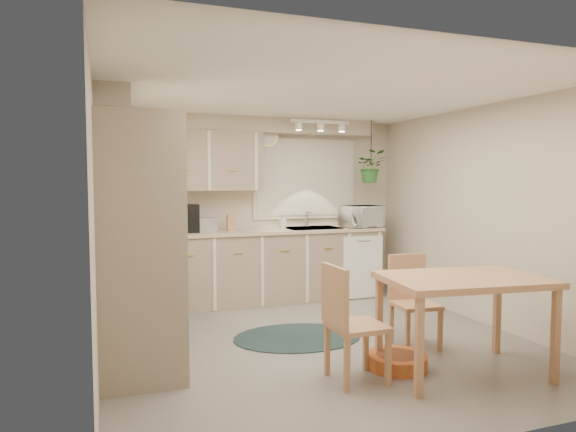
# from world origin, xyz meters

# --- Properties ---
(floor) EXTENTS (4.20, 4.20, 0.00)m
(floor) POSITION_xyz_m (0.00, 0.00, 0.00)
(floor) COLOR slate
(floor) RESTS_ON ground
(ceiling) EXTENTS (4.20, 4.20, 0.00)m
(ceiling) POSITION_xyz_m (0.00, 0.00, 2.40)
(ceiling) COLOR white
(ceiling) RESTS_ON wall_back
(wall_back) EXTENTS (4.00, 0.04, 2.40)m
(wall_back) POSITION_xyz_m (0.00, 2.10, 1.20)
(wall_back) COLOR beige
(wall_back) RESTS_ON floor
(wall_front) EXTENTS (4.00, 0.04, 2.40)m
(wall_front) POSITION_xyz_m (0.00, -2.10, 1.20)
(wall_front) COLOR beige
(wall_front) RESTS_ON floor
(wall_left) EXTENTS (0.04, 4.20, 2.40)m
(wall_left) POSITION_xyz_m (-2.00, 0.00, 1.20)
(wall_left) COLOR beige
(wall_left) RESTS_ON floor
(wall_right) EXTENTS (0.04, 4.20, 2.40)m
(wall_right) POSITION_xyz_m (2.00, 0.00, 1.20)
(wall_right) COLOR beige
(wall_right) RESTS_ON floor
(base_cab_left) EXTENTS (0.60, 1.85, 0.90)m
(base_cab_left) POSITION_xyz_m (-1.70, 0.88, 0.45)
(base_cab_left) COLOR gray
(base_cab_left) RESTS_ON floor
(base_cab_back) EXTENTS (3.60, 0.60, 0.90)m
(base_cab_back) POSITION_xyz_m (-0.20, 1.80, 0.45)
(base_cab_back) COLOR gray
(base_cab_back) RESTS_ON floor
(counter_left) EXTENTS (0.64, 1.89, 0.04)m
(counter_left) POSITION_xyz_m (-1.69, 0.88, 0.92)
(counter_left) COLOR #CAB393
(counter_left) RESTS_ON base_cab_left
(counter_back) EXTENTS (3.64, 0.64, 0.04)m
(counter_back) POSITION_xyz_m (-0.20, 1.79, 0.92)
(counter_back) COLOR #CAB393
(counter_back) RESTS_ON base_cab_back
(oven_stack) EXTENTS (0.65, 0.65, 2.10)m
(oven_stack) POSITION_xyz_m (-1.68, -0.38, 1.05)
(oven_stack) COLOR gray
(oven_stack) RESTS_ON floor
(wall_oven_face) EXTENTS (0.02, 0.56, 0.58)m
(wall_oven_face) POSITION_xyz_m (-1.35, -0.38, 1.05)
(wall_oven_face) COLOR white
(wall_oven_face) RESTS_ON oven_stack
(upper_cab_left) EXTENTS (0.35, 2.00, 0.75)m
(upper_cab_left) POSITION_xyz_m (-1.82, 1.00, 1.83)
(upper_cab_left) COLOR gray
(upper_cab_left) RESTS_ON wall_left
(upper_cab_back) EXTENTS (2.00, 0.35, 0.75)m
(upper_cab_back) POSITION_xyz_m (-1.00, 1.93, 1.83)
(upper_cab_back) COLOR gray
(upper_cab_back) RESTS_ON wall_back
(soffit_left) EXTENTS (0.30, 2.00, 0.20)m
(soffit_left) POSITION_xyz_m (-1.85, 1.00, 2.30)
(soffit_left) COLOR beige
(soffit_left) RESTS_ON wall_left
(soffit_back) EXTENTS (3.60, 0.30, 0.20)m
(soffit_back) POSITION_xyz_m (-0.20, 1.95, 2.30)
(soffit_back) COLOR beige
(soffit_back) RESTS_ON wall_back
(cooktop) EXTENTS (0.52, 0.58, 0.02)m
(cooktop) POSITION_xyz_m (-1.68, 0.30, 0.94)
(cooktop) COLOR white
(cooktop) RESTS_ON counter_left
(range_hood) EXTENTS (0.40, 0.60, 0.14)m
(range_hood) POSITION_xyz_m (-1.70, 0.30, 1.40)
(range_hood) COLOR white
(range_hood) RESTS_ON upper_cab_left
(window_blinds) EXTENTS (1.40, 0.02, 1.00)m
(window_blinds) POSITION_xyz_m (0.70, 2.07, 1.60)
(window_blinds) COLOR silver
(window_blinds) RESTS_ON wall_back
(window_frame) EXTENTS (1.50, 0.02, 1.10)m
(window_frame) POSITION_xyz_m (0.70, 2.08, 1.60)
(window_frame) COLOR beige
(window_frame) RESTS_ON wall_back
(sink) EXTENTS (0.70, 0.48, 0.10)m
(sink) POSITION_xyz_m (0.70, 1.80, 0.90)
(sink) COLOR #9B9DA2
(sink) RESTS_ON counter_back
(dishwasher_front) EXTENTS (0.58, 0.02, 0.83)m
(dishwasher_front) POSITION_xyz_m (1.30, 1.49, 0.42)
(dishwasher_front) COLOR white
(dishwasher_front) RESTS_ON base_cab_back
(track_light_bar) EXTENTS (0.80, 0.04, 0.04)m
(track_light_bar) POSITION_xyz_m (0.70, 1.55, 2.33)
(track_light_bar) COLOR white
(track_light_bar) RESTS_ON ceiling
(wall_clock) EXTENTS (0.30, 0.03, 0.30)m
(wall_clock) POSITION_xyz_m (0.15, 2.07, 2.18)
(wall_clock) COLOR #E8C852
(wall_clock) RESTS_ON wall_back
(dining_table) EXTENTS (1.37, 0.99, 0.80)m
(dining_table) POSITION_xyz_m (0.81, -1.14, 0.40)
(dining_table) COLOR #AA7855
(dining_table) RESTS_ON floor
(chair_left) EXTENTS (0.44, 0.44, 0.93)m
(chair_left) POSITION_xyz_m (-0.08, -0.99, 0.46)
(chair_left) COLOR #AA7855
(chair_left) RESTS_ON floor
(chair_back) EXTENTS (0.44, 0.44, 0.87)m
(chair_back) POSITION_xyz_m (0.82, -0.46, 0.43)
(chair_back) COLOR #AA7855
(chair_back) RESTS_ON floor
(braided_rug) EXTENTS (1.40, 1.11, 0.01)m
(braided_rug) POSITION_xyz_m (-0.13, 0.19, 0.01)
(braided_rug) COLOR black
(braided_rug) RESTS_ON floor
(pet_bed) EXTENTS (0.56, 0.56, 0.12)m
(pet_bed) POSITION_xyz_m (0.36, -0.87, 0.06)
(pet_bed) COLOR #B05423
(pet_bed) RESTS_ON floor
(microwave) EXTENTS (0.56, 0.36, 0.36)m
(microwave) POSITION_xyz_m (1.38, 1.70, 1.12)
(microwave) COLOR white
(microwave) RESTS_ON counter_back
(soap_bottle) EXTENTS (0.12, 0.19, 0.08)m
(soap_bottle) POSITION_xyz_m (0.33, 1.95, 0.98)
(soap_bottle) COLOR white
(soap_bottle) RESTS_ON counter_back
(hanging_plant) EXTENTS (0.54, 0.56, 0.34)m
(hanging_plant) POSITION_xyz_m (1.52, 1.70, 1.72)
(hanging_plant) COLOR #2A6327
(hanging_plant) RESTS_ON ceiling
(coffee_maker) EXTENTS (0.22, 0.25, 0.34)m
(coffee_maker) POSITION_xyz_m (-0.92, 1.80, 1.11)
(coffee_maker) COLOR black
(coffee_maker) RESTS_ON counter_back
(toaster) EXTENTS (0.29, 0.17, 0.17)m
(toaster) POSITION_xyz_m (-0.75, 1.82, 1.03)
(toaster) COLOR #9B9DA2
(toaster) RESTS_ON counter_back
(knife_block) EXTENTS (0.09, 0.09, 0.20)m
(knife_block) POSITION_xyz_m (-0.41, 1.85, 1.04)
(knife_block) COLOR #AA7855
(knife_block) RESTS_ON counter_back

